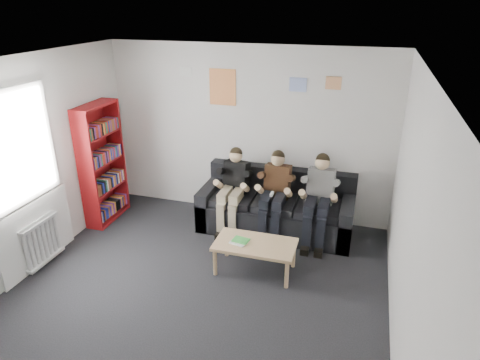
# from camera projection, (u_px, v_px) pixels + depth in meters

# --- Properties ---
(room_shell) EXTENTS (5.00, 5.00, 5.00)m
(room_shell) POSITION_uv_depth(u_px,v_px,m) (182.00, 200.00, 4.48)
(room_shell) COLOR black
(room_shell) RESTS_ON ground
(sofa) EXTENTS (2.29, 0.94, 0.88)m
(sofa) POSITION_uv_depth(u_px,v_px,m) (277.00, 209.00, 6.54)
(sofa) COLOR black
(sofa) RESTS_ON ground
(bookshelf) EXTENTS (0.28, 0.84, 1.87)m
(bookshelf) POSITION_uv_depth(u_px,v_px,m) (103.00, 164.00, 6.61)
(bookshelf) COLOR maroon
(bookshelf) RESTS_ON ground
(coffee_table) EXTENTS (1.04, 0.57, 0.41)m
(coffee_table) POSITION_uv_depth(u_px,v_px,m) (255.00, 247.00, 5.48)
(coffee_table) COLOR tan
(coffee_table) RESTS_ON ground
(game_cases) EXTENTS (0.23, 0.18, 0.03)m
(game_cases) POSITION_uv_depth(u_px,v_px,m) (240.00, 241.00, 5.48)
(game_cases) COLOR silver
(game_cases) RESTS_ON coffee_table
(person_left) EXTENTS (0.36, 0.77, 1.26)m
(person_left) POSITION_uv_depth(u_px,v_px,m) (233.00, 190.00, 6.41)
(person_left) COLOR black
(person_left) RESTS_ON sofa
(person_middle) EXTENTS (0.37, 0.79, 1.28)m
(person_middle) POSITION_uv_depth(u_px,v_px,m) (274.00, 195.00, 6.24)
(person_middle) COLOR #51341B
(person_middle) RESTS_ON sofa
(person_right) EXTENTS (0.38, 0.81, 1.30)m
(person_right) POSITION_uv_depth(u_px,v_px,m) (318.00, 200.00, 6.06)
(person_right) COLOR silver
(person_right) RESTS_ON sofa
(radiator) EXTENTS (0.10, 0.64, 0.60)m
(radiator) POSITION_uv_depth(u_px,v_px,m) (42.00, 241.00, 5.62)
(radiator) COLOR white
(radiator) RESTS_ON ground
(window) EXTENTS (0.05, 1.30, 2.36)m
(window) POSITION_uv_depth(u_px,v_px,m) (28.00, 194.00, 5.37)
(window) COLOR white
(window) RESTS_ON room_shell
(poster_large) EXTENTS (0.42, 0.01, 0.55)m
(poster_large) POSITION_uv_depth(u_px,v_px,m) (223.00, 87.00, 6.50)
(poster_large) COLOR #E6D251
(poster_large) RESTS_ON room_shell
(poster_blue) EXTENTS (0.25, 0.01, 0.20)m
(poster_blue) POSITION_uv_depth(u_px,v_px,m) (298.00, 85.00, 6.15)
(poster_blue) COLOR #4477E7
(poster_blue) RESTS_ON room_shell
(poster_pink) EXTENTS (0.22, 0.01, 0.18)m
(poster_pink) POSITION_uv_depth(u_px,v_px,m) (333.00, 83.00, 6.00)
(poster_pink) COLOR #CA3F76
(poster_pink) RESTS_ON room_shell
(poster_sign) EXTENTS (0.20, 0.01, 0.14)m
(poster_sign) POSITION_uv_depth(u_px,v_px,m) (186.00, 72.00, 6.58)
(poster_sign) COLOR white
(poster_sign) RESTS_ON room_shell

